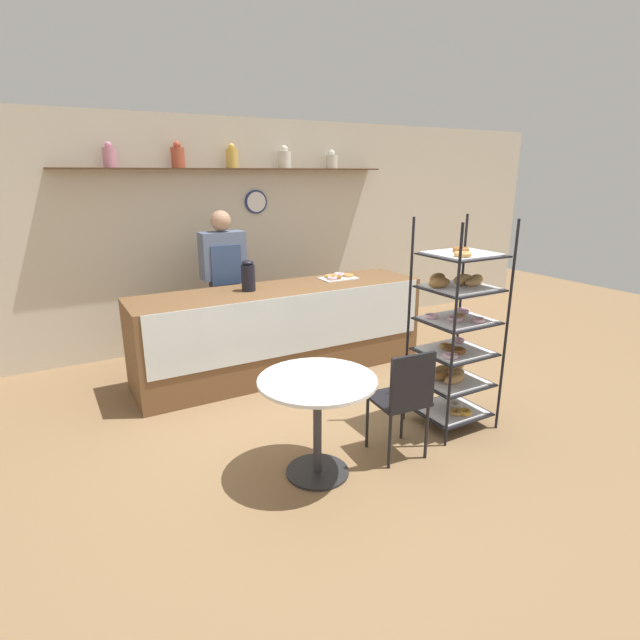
% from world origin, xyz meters
% --- Properties ---
extents(ground_plane, '(14.00, 14.00, 0.00)m').
position_xyz_m(ground_plane, '(0.00, 0.00, 0.00)').
color(ground_plane, olive).
extents(back_wall, '(10.00, 0.30, 2.70)m').
position_xyz_m(back_wall, '(0.00, 2.59, 1.37)').
color(back_wall, beige).
rests_on(back_wall, ground_plane).
extents(display_counter, '(3.08, 0.77, 0.93)m').
position_xyz_m(display_counter, '(0.00, 1.25, 0.47)').
color(display_counter, brown).
rests_on(display_counter, ground_plane).
extents(pastry_rack, '(0.60, 0.54, 1.74)m').
position_xyz_m(pastry_rack, '(0.74, -0.51, 0.82)').
color(pastry_rack, black).
rests_on(pastry_rack, ground_plane).
extents(person_worker, '(0.48, 0.23, 1.69)m').
position_xyz_m(person_worker, '(-0.39, 1.91, 0.92)').
color(person_worker, '#282833').
rests_on(person_worker, ground_plane).
extents(cafe_table, '(0.82, 0.82, 0.73)m').
position_xyz_m(cafe_table, '(-0.61, -0.60, 0.56)').
color(cafe_table, '#262628').
rests_on(cafe_table, ground_plane).
extents(cafe_chair, '(0.41, 0.41, 0.86)m').
position_xyz_m(cafe_chair, '(0.04, -0.74, 0.53)').
color(cafe_chair, black).
rests_on(cafe_chair, ground_plane).
extents(coffee_carafe, '(0.14, 0.14, 0.31)m').
position_xyz_m(coffee_carafe, '(-0.34, 1.29, 1.08)').
color(coffee_carafe, black).
rests_on(coffee_carafe, display_counter).
extents(donut_tray_counter, '(0.40, 0.28, 0.05)m').
position_xyz_m(donut_tray_counter, '(0.73, 1.35, 0.95)').
color(donut_tray_counter, white).
rests_on(donut_tray_counter, display_counter).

